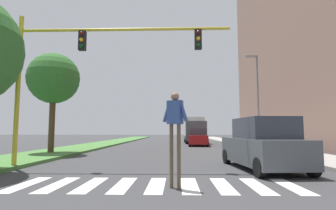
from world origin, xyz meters
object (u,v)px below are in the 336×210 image
pedestrian_performer (175,124)px  sedan_midblock (199,138)px  truck_box_delivery (195,129)px  suv_crossing (262,145)px  tree_mid (54,79)px  street_lamp_right (257,92)px  traffic_light_gantry (81,59)px

pedestrian_performer → sedan_midblock: bearing=83.4°
truck_box_delivery → suv_crossing: bearing=-87.2°
tree_mid → street_lamp_right: 15.21m
traffic_light_gantry → sedan_midblock: traffic_light_gantry is taller
sedan_midblock → suv_crossing: bearing=-86.2°
traffic_light_gantry → sedan_midblock: bearing=69.5°
tree_mid → suv_crossing: bearing=-28.3°
street_lamp_right → pedestrian_performer: street_lamp_right is taller
street_lamp_right → sedan_midblock: size_ratio=1.69×
pedestrian_performer → traffic_light_gantry: bearing=138.7°
traffic_light_gantry → street_lamp_right: (10.38, 11.23, 0.25)m
sedan_midblock → truck_box_delivery: bearing=90.1°
pedestrian_performer → street_lamp_right: bearing=65.7°
street_lamp_right → truck_box_delivery: (-4.31, 10.86, -2.96)m
tree_mid → street_lamp_right: (14.31, 5.15, -0.16)m
pedestrian_performer → tree_mid: bearing=129.4°
street_lamp_right → traffic_light_gantry: bearing=-132.7°
traffic_light_gantry → pedestrian_performer: traffic_light_gantry is taller
tree_mid → sedan_midblock: bearing=45.5°
tree_mid → traffic_light_gantry: 7.25m
truck_box_delivery → tree_mid: bearing=-122.0°
tree_mid → truck_box_delivery: tree_mid is taller
sedan_midblock → truck_box_delivery: truck_box_delivery is taller
pedestrian_performer → sedan_midblock: 19.75m
street_lamp_right → pedestrian_performer: bearing=-114.3°
street_lamp_right → truck_box_delivery: size_ratio=1.21×
tree_mid → traffic_light_gantry: size_ratio=0.73×
street_lamp_right → pedestrian_performer: 16.26m
traffic_light_gantry → truck_box_delivery: (6.07, 22.10, -2.71)m
street_lamp_right → truck_box_delivery: 12.05m
traffic_light_gantry → suv_crossing: bearing=0.8°
suv_crossing → truck_box_delivery: 22.03m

